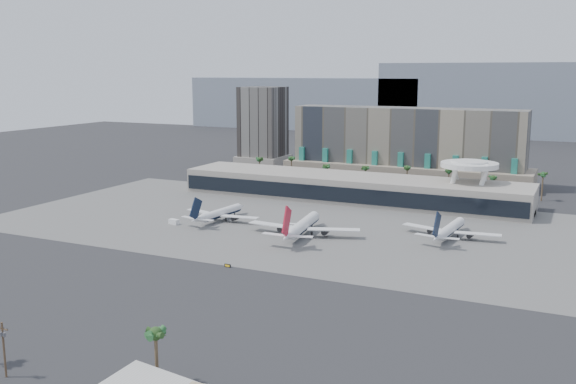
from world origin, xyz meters
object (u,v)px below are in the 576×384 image
at_px(utility_pole, 3,345).
at_px(service_vehicle_a, 174,222).
at_px(service_vehicle_b, 293,226).
at_px(taxiway_sign, 228,266).
at_px(airliner_left, 219,213).
at_px(airliner_centre, 302,226).
at_px(airliner_right, 450,229).

distance_m(utility_pole, service_vehicle_a, 135.21).
height_order(utility_pole, service_vehicle_b, utility_pole).
xyz_separation_m(service_vehicle_b, taxiway_sign, (2.28, -55.99, -0.49)).
xyz_separation_m(airliner_left, service_vehicle_b, (34.03, 0.98, -2.26)).
distance_m(airliner_centre, taxiway_sign, 47.05).
xyz_separation_m(airliner_centre, service_vehicle_a, (-55.77, -5.06, -2.94)).
xyz_separation_m(airliner_centre, service_vehicle_b, (-8.02, 9.42, -3.00)).
bearing_deg(airliner_centre, utility_pole, -101.02).
bearing_deg(airliner_centre, airliner_right, 14.80).
bearing_deg(utility_pole, airliner_left, 103.37).
relative_size(airliner_left, service_vehicle_a, 8.60).
height_order(utility_pole, airliner_centre, airliner_centre).
bearing_deg(airliner_right, airliner_left, -167.35).
xyz_separation_m(utility_pole, taxiway_sign, (3.02, 85.11, -6.62)).
height_order(airliner_centre, airliner_right, airliner_centre).
bearing_deg(service_vehicle_a, airliner_left, 54.29).
distance_m(utility_pole, airliner_centre, 132.01).
bearing_deg(airliner_left, airliner_right, 12.84).
relative_size(airliner_right, service_vehicle_a, 9.03).
bearing_deg(utility_pole, service_vehicle_b, 89.70).
relative_size(airliner_centre, service_vehicle_a, 10.54).
bearing_deg(service_vehicle_a, airliner_centre, 14.94).
distance_m(airliner_right, taxiway_sign, 88.74).
distance_m(airliner_centre, service_vehicle_b, 12.73).
height_order(service_vehicle_b, taxiway_sign, service_vehicle_b).
bearing_deg(service_vehicle_b, service_vehicle_a, -170.56).
distance_m(airliner_right, service_vehicle_a, 110.68).
xyz_separation_m(utility_pole, airliner_centre, (8.75, 131.68, -3.14)).
height_order(utility_pole, airliner_left, airliner_left).
xyz_separation_m(airliner_right, taxiway_sign, (-57.52, -67.52, -2.91)).
bearing_deg(airliner_centre, service_vehicle_a, 177.96).
relative_size(utility_pole, service_vehicle_a, 2.76).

